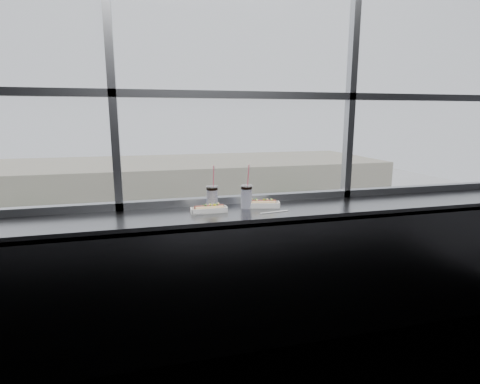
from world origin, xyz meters
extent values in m
plane|color=black|center=(0.00, 1.50, 0.55)|extent=(6.00, 0.00, 6.00)
plane|color=silver|center=(0.00, 1.52, 2.30)|extent=(6.00, 0.00, 6.00)
cube|color=slate|center=(0.00, 1.23, 1.07)|extent=(6.00, 0.55, 0.06)
cube|color=slate|center=(0.00, 0.97, 0.55)|extent=(6.00, 0.04, 1.04)
cube|color=white|center=(-0.33, 1.23, 1.10)|extent=(0.28, 0.09, 0.01)
cube|color=white|center=(-0.33, 1.23, 1.12)|extent=(0.28, 0.09, 0.04)
cylinder|color=#E1B77C|center=(-0.33, 1.23, 1.13)|extent=(0.21, 0.05, 0.05)
cylinder|color=brown|center=(-0.33, 1.23, 1.14)|extent=(0.23, 0.03, 0.03)
cube|color=white|center=(0.12, 1.29, 1.10)|extent=(0.31, 0.16, 0.01)
cube|color=white|center=(0.12, 1.29, 1.12)|extent=(0.31, 0.16, 0.04)
cylinder|color=#E1B77C|center=(0.12, 1.29, 1.13)|extent=(0.23, 0.10, 0.05)
cylinder|color=brown|center=(0.12, 1.29, 1.15)|extent=(0.24, 0.09, 0.03)
cylinder|color=white|center=(-0.28, 1.34, 1.19)|extent=(0.09, 0.09, 0.18)
cylinder|color=black|center=(-0.28, 1.34, 1.27)|extent=(0.09, 0.09, 0.02)
cylinder|color=silver|center=(-0.28, 1.34, 1.28)|extent=(0.10, 0.10, 0.01)
cylinder|color=#FA4F72|center=(-0.27, 1.33, 1.36)|extent=(0.01, 0.05, 0.19)
cylinder|color=white|center=(-0.01, 1.30, 1.19)|extent=(0.09, 0.09, 0.18)
cylinder|color=black|center=(-0.01, 1.30, 1.27)|extent=(0.09, 0.09, 0.02)
cylinder|color=silver|center=(-0.01, 1.30, 1.28)|extent=(0.10, 0.10, 0.01)
cylinder|color=#FA4F72|center=(0.00, 1.29, 1.36)|extent=(0.01, 0.05, 0.19)
cylinder|color=white|center=(0.16, 1.10, 1.10)|extent=(0.23, 0.04, 0.01)
ellipsoid|color=silver|center=(-0.42, 1.20, 1.11)|extent=(0.09, 0.06, 0.02)
plane|color=beige|center=(0.00, 45.00, -11.00)|extent=(120.00, 120.00, 0.00)
cube|color=black|center=(0.00, 21.50, -10.97)|extent=(80.00, 10.00, 0.06)
cube|color=beige|center=(0.00, 29.50, -10.98)|extent=(80.00, 6.00, 0.04)
cube|color=#A59D86|center=(0.00, 39.50, -7.00)|extent=(50.00, 14.00, 8.00)
imported|color=maroon|center=(-1.78, 17.50, -9.83)|extent=(3.54, 6.97, 2.23)
imported|color=black|center=(-5.62, 17.50, -9.79)|extent=(2.99, 6.95, 2.30)
imported|color=navy|center=(13.34, 17.50, -9.97)|extent=(2.94, 6.02, 1.94)
imported|color=#601712|center=(1.66, 25.50, -9.82)|extent=(3.25, 6.88, 2.23)
imported|color=white|center=(12.58, 25.50, -9.92)|extent=(3.33, 6.41, 2.04)
imported|color=#66605B|center=(4.36, 30.23, -9.88)|extent=(0.72, 0.96, 2.16)
imported|color=#66605B|center=(9.34, 29.06, -10.04)|extent=(0.61, 0.82, 1.84)
imported|color=#66605B|center=(0.56, 29.39, -9.96)|extent=(0.89, 0.66, 1.99)
cylinder|color=#47382B|center=(-10.23, 29.50, -9.73)|extent=(0.25, 0.25, 2.53)
sphere|color=#308427|center=(-10.23, 29.50, -7.41)|extent=(3.37, 3.37, 3.37)
cylinder|color=#47382B|center=(0.47, 29.50, -9.95)|extent=(0.21, 0.21, 2.09)
sphere|color=#308427|center=(0.47, 29.50, -8.04)|extent=(2.79, 2.79, 2.79)
cylinder|color=#47382B|center=(12.48, 29.50, -9.66)|extent=(0.27, 0.27, 2.68)
sphere|color=#308427|center=(12.48, 29.50, -7.20)|extent=(3.58, 3.58, 3.58)
camera|label=1|loc=(-0.81, -1.54, 1.83)|focal=28.00mm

